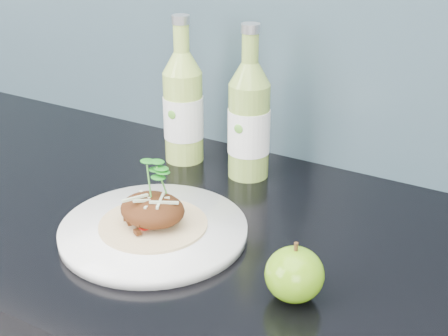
% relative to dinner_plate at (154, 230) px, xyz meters
% --- Properties ---
extents(dinner_plate, '(0.29, 0.29, 0.02)m').
position_rel_dinner_plate_xyz_m(dinner_plate, '(0.00, 0.00, 0.00)').
color(dinner_plate, white).
rests_on(dinner_plate, kitchen_counter).
extents(pork_taco, '(0.15, 0.15, 0.10)m').
position_rel_dinner_plate_xyz_m(pork_taco, '(-0.00, -0.00, 0.04)').
color(pork_taco, tan).
rests_on(pork_taco, dinner_plate).
extents(green_apple, '(0.09, 0.09, 0.08)m').
position_rel_dinner_plate_xyz_m(green_apple, '(0.23, -0.03, 0.03)').
color(green_apple, '#5A8A0F').
rests_on(green_apple, kitchen_counter).
extents(cider_bottle_left, '(0.08, 0.08, 0.26)m').
position_rel_dinner_plate_xyz_m(cider_bottle_left, '(-0.11, 0.24, 0.09)').
color(cider_bottle_left, '#A3C451').
rests_on(cider_bottle_left, kitchen_counter).
extents(cider_bottle_right, '(0.09, 0.09, 0.26)m').
position_rel_dinner_plate_xyz_m(cider_bottle_right, '(0.02, 0.24, 0.09)').
color(cider_bottle_right, '#85A645').
rests_on(cider_bottle_right, kitchen_counter).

